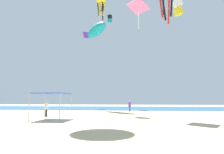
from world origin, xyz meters
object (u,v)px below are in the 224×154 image
Objects in this scene: kite_parafoil_purple at (86,35)px; kite_diamond_pink at (138,8)px; person_leftmost at (46,107)px; kite_box_white at (178,8)px; person_near_tent at (130,105)px; kite_octopus_yellow at (101,2)px; kite_box_black at (110,19)px; kite_inflatable_teal at (96,30)px; canopy_tent at (52,95)px.

kite_parafoil_purple reaches higher than kite_diamond_pink.
person_leftmost is 0.54× the size of kite_box_white.
person_near_tent is 0.54× the size of kite_diamond_pink.
person_leftmost is at bearing 119.05° from kite_octopus_yellow.
person_leftmost is (-9.84, -9.49, -0.02)m from person_near_tent.
kite_diamond_pink is (11.16, 0.98, 12.52)m from person_leftmost.
person_near_tent is 26.53m from kite_box_black.
kite_octopus_yellow is (-4.80, -1.00, 18.28)m from person_near_tent.
person_leftmost is 0.24× the size of kite_inflatable_teal.
kite_inflatable_teal is 11.03m from kite_box_black.
kite_box_white is at bearing 168.83° from kite_box_black.
kite_octopus_yellow reaches higher than kite_diamond_pink.
kite_box_black is (1.89, 8.53, 6.74)m from kite_inflatable_teal.
kite_parafoil_purple reaches higher than canopy_tent.
kite_inflatable_teal reaches higher than kite_diamond_pink.
person_near_tent is 1.02× the size of person_leftmost.
person_near_tent is at bearing -108.49° from kite_octopus_yellow.
kite_box_black reaches higher than kite_diamond_pink.
kite_box_white is at bearing 44.17° from canopy_tent.
kite_parafoil_purple is 7.86m from kite_box_black.
kite_inflatable_teal is (-6.91, 4.95, 15.56)m from person_near_tent.
person_leftmost is 16.80m from kite_diamond_pink.
canopy_tent is 0.59× the size of kite_parafoil_purple.
person_near_tent is 15.18m from kite_diamond_pink.
kite_inflatable_teal is 16.07m from kite_diamond_pink.
kite_inflatable_teal reaches higher than canopy_tent.
person_leftmost is at bearing 124.97° from kite_box_white.
canopy_tent is 14.86m from kite_diamond_pink.
person_near_tent is 0.55× the size of kite_box_white.
kite_octopus_yellow is at bearing 23.71° from kite_parafoil_purple.
canopy_tent is at bearing 135.45° from kite_octopus_yellow.
kite_octopus_yellow is (-14.85, -5.80, -1.29)m from kite_box_white.
person_leftmost is at bearing 125.33° from canopy_tent.
kite_parafoil_purple reaches higher than person_near_tent.
kite_box_white is at bearing 65.00° from kite_parafoil_purple.
kite_diamond_pink is at bearing -171.06° from kite_octopus_yellow.
person_leftmost is at bearing 48.11° from kite_diamond_pink.
kite_octopus_yellow is (2.92, 11.47, 16.89)m from canopy_tent.
person_near_tent is 22.52m from kite_box_white.
person_leftmost is 30.95m from kite_parafoil_purple.
person_leftmost is at bearing 130.49° from kite_inflatable_teal.
kite_box_white reaches higher than kite_diamond_pink.
kite_box_black reaches higher than person_leftmost.
kite_box_white reaches higher than kite_octopus_yellow.
kite_diamond_pink reaches higher than person_leftmost.
canopy_tent is 32.80m from kite_parafoil_purple.
kite_parafoil_purple is 17.57m from kite_octopus_yellow.
kite_parafoil_purple is at bearing 63.99° from kite_box_white.
person_leftmost is 0.44× the size of kite_octopus_yellow.
kite_octopus_yellow is at bearing -27.50° from person_leftmost.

